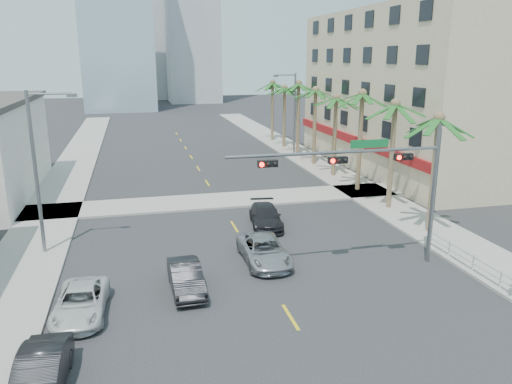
% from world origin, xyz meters
% --- Properties ---
extents(ground, '(260.00, 260.00, 0.00)m').
position_xyz_m(ground, '(0.00, 0.00, 0.00)').
color(ground, '#262628').
rests_on(ground, ground).
extents(sidewalk_right, '(4.00, 120.00, 0.15)m').
position_xyz_m(sidewalk_right, '(12.00, 20.00, 0.07)').
color(sidewalk_right, gray).
rests_on(sidewalk_right, ground).
extents(sidewalk_left, '(4.00, 120.00, 0.15)m').
position_xyz_m(sidewalk_left, '(-12.00, 20.00, 0.07)').
color(sidewalk_left, gray).
rests_on(sidewalk_left, ground).
extents(sidewalk_cross, '(80.00, 4.00, 0.15)m').
position_xyz_m(sidewalk_cross, '(0.00, 22.00, 0.07)').
color(sidewalk_cross, gray).
rests_on(sidewalk_cross, ground).
extents(building_right, '(15.25, 28.00, 15.00)m').
position_xyz_m(building_right, '(21.99, 30.00, 7.50)').
color(building_right, '#C9B08E').
rests_on(building_right, ground).
extents(tower_far_center, '(16.00, 16.00, 42.00)m').
position_xyz_m(tower_far_center, '(-3.00, 125.00, 21.00)').
color(tower_far_center, '#ADADB2').
rests_on(tower_far_center, ground).
extents(traffic_signal_mast, '(11.12, 0.54, 7.20)m').
position_xyz_m(traffic_signal_mast, '(5.78, 7.95, 5.06)').
color(traffic_signal_mast, slate).
rests_on(traffic_signal_mast, ground).
extents(palm_tree_0, '(4.80, 4.80, 7.80)m').
position_xyz_m(palm_tree_0, '(11.60, 12.00, 7.08)').
color(palm_tree_0, brown).
rests_on(palm_tree_0, ground).
extents(palm_tree_1, '(4.80, 4.80, 8.16)m').
position_xyz_m(palm_tree_1, '(11.60, 17.20, 7.43)').
color(palm_tree_1, brown).
rests_on(palm_tree_1, ground).
extents(palm_tree_2, '(4.80, 4.80, 8.52)m').
position_xyz_m(palm_tree_2, '(11.60, 22.40, 7.78)').
color(palm_tree_2, brown).
rests_on(palm_tree_2, ground).
extents(palm_tree_3, '(4.80, 4.80, 7.80)m').
position_xyz_m(palm_tree_3, '(11.60, 27.60, 7.08)').
color(palm_tree_3, brown).
rests_on(palm_tree_3, ground).
extents(palm_tree_4, '(4.80, 4.80, 8.16)m').
position_xyz_m(palm_tree_4, '(11.60, 32.80, 7.43)').
color(palm_tree_4, brown).
rests_on(palm_tree_4, ground).
extents(palm_tree_5, '(4.80, 4.80, 8.52)m').
position_xyz_m(palm_tree_5, '(11.60, 38.00, 7.78)').
color(palm_tree_5, brown).
rests_on(palm_tree_5, ground).
extents(palm_tree_6, '(4.80, 4.80, 7.80)m').
position_xyz_m(palm_tree_6, '(11.60, 43.20, 7.08)').
color(palm_tree_6, brown).
rests_on(palm_tree_6, ground).
extents(palm_tree_7, '(4.80, 4.80, 8.16)m').
position_xyz_m(palm_tree_7, '(11.60, 48.40, 7.43)').
color(palm_tree_7, brown).
rests_on(palm_tree_7, ground).
extents(streetlight_left, '(2.55, 0.25, 9.00)m').
position_xyz_m(streetlight_left, '(-11.00, 14.00, 5.06)').
color(streetlight_left, slate).
rests_on(streetlight_left, ground).
extents(streetlight_right, '(2.55, 0.25, 9.00)m').
position_xyz_m(streetlight_right, '(11.00, 38.00, 5.06)').
color(streetlight_right, slate).
rests_on(streetlight_right, ground).
extents(guardrail, '(0.08, 8.08, 1.00)m').
position_xyz_m(guardrail, '(10.30, 6.00, 0.67)').
color(guardrail, silver).
rests_on(guardrail, ground).
extents(car_parked_mid, '(1.68, 4.26, 1.38)m').
position_xyz_m(car_parked_mid, '(-9.40, 1.27, 0.69)').
color(car_parked_mid, black).
rests_on(car_parked_mid, ground).
extents(car_parked_far, '(2.31, 4.55, 1.23)m').
position_xyz_m(car_parked_far, '(-8.59, 6.27, 0.62)').
color(car_parked_far, silver).
rests_on(car_parked_far, ground).
extents(car_lane_left, '(1.54, 4.11, 1.34)m').
position_xyz_m(car_lane_left, '(-4.01, 7.55, 0.67)').
color(car_lane_left, black).
rests_on(car_lane_left, ground).
extents(car_lane_center, '(2.25, 4.84, 1.34)m').
position_xyz_m(car_lane_center, '(0.40, 9.93, 0.67)').
color(car_lane_center, '#ABABAF').
rests_on(car_lane_center, ground).
extents(car_lane_right, '(2.49, 4.83, 1.34)m').
position_xyz_m(car_lane_right, '(2.00, 15.61, 0.67)').
color(car_lane_right, black).
rests_on(car_lane_right, ground).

